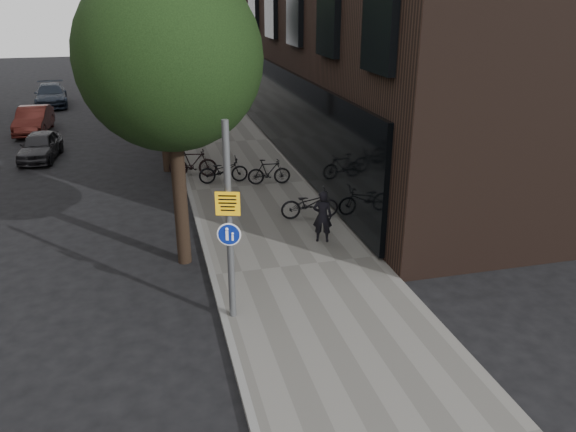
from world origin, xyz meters
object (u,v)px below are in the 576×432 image
object	(u,v)px
parked_bike_facade_near	(310,204)
parked_car_near	(40,146)
signpost	(229,223)
pedestrian	(322,216)

from	to	relation	value
parked_bike_facade_near	parked_car_near	xyz separation A→B (m)	(-9.23, 9.68, -0.01)
signpost	parked_car_near	xyz separation A→B (m)	(-6.00, 14.77, -1.72)
signpost	pedestrian	bearing A→B (deg)	64.25
signpost	parked_bike_facade_near	bearing A→B (deg)	74.79
signpost	pedestrian	xyz separation A→B (m)	(3.08, 3.31, -1.44)
pedestrian	parked_bike_facade_near	size ratio (longest dim) A/B	0.83
signpost	parked_bike_facade_near	world-z (taller)	signpost
signpost	parked_car_near	bearing A→B (deg)	129.34
parked_car_near	parked_bike_facade_near	bearing A→B (deg)	-41.61
pedestrian	parked_car_near	world-z (taller)	pedestrian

